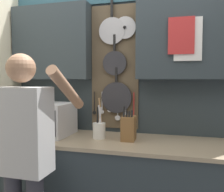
{
  "coord_description": "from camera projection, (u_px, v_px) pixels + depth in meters",
  "views": [
    {
      "loc": [
        0.63,
        -2.01,
        1.45
      ],
      "look_at": [
        -0.0,
        0.21,
        1.3
      ],
      "focal_mm": 40.0,
      "sensor_mm": 36.0,
      "label": 1
    }
  ],
  "objects": [
    {
      "name": "utensil_crock",
      "position": [
        99.0,
        129.0,
        2.16
      ],
      "size": [
        0.11,
        0.11,
        0.35
      ],
      "color": "white",
      "rests_on": "base_cabinet_counter"
    },
    {
      "name": "knife_block",
      "position": [
        129.0,
        128.0,
        2.08
      ],
      "size": [
        0.12,
        0.15,
        0.29
      ],
      "color": "brown",
      "rests_on": "base_cabinet_counter"
    },
    {
      "name": "person",
      "position": [
        24.0,
        149.0,
        1.75
      ],
      "size": [
        0.54,
        0.59,
        1.63
      ],
      "color": "#383842",
      "rests_on": "ground_plane"
    },
    {
      "name": "microwave",
      "position": [
        44.0,
        119.0,
        2.29
      ],
      "size": [
        0.49,
        0.4,
        0.29
      ],
      "color": "silver",
      "rests_on": "base_cabinet_counter"
    },
    {
      "name": "back_wall_unit",
      "position": [
        115.0,
        74.0,
        2.37
      ],
      "size": [
        2.66,
        0.23,
        2.45
      ],
      "color": "#2D383D",
      "rests_on": "ground_plane"
    }
  ]
}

